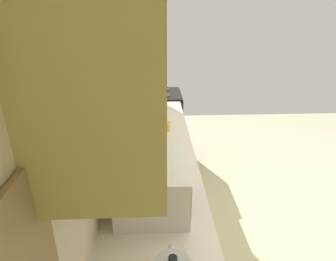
% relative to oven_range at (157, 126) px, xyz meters
% --- Properties ---
extents(ground_plane, '(6.83, 6.83, 0.00)m').
position_rel_oven_range_xyz_m(ground_plane, '(-1.75, -1.17, -0.47)').
color(ground_plane, beige).
extents(wall_back, '(4.39, 0.12, 2.68)m').
position_rel_oven_range_xyz_m(wall_back, '(-1.75, 0.38, 0.86)').
color(wall_back, beige).
rests_on(wall_back, ground_plane).
extents(counter_run, '(3.57, 0.61, 0.92)m').
position_rel_oven_range_xyz_m(counter_run, '(-2.09, 0.03, -0.01)').
color(counter_run, '#C9BF64').
rests_on(counter_run, ground_plane).
extents(upper_cabinets, '(1.96, 0.32, 0.63)m').
position_rel_oven_range_xyz_m(upper_cabinets, '(-2.09, 0.16, 1.34)').
color(upper_cabinets, tan).
extents(oven_range, '(0.63, 0.65, 1.10)m').
position_rel_oven_range_xyz_m(oven_range, '(0.00, 0.00, 0.00)').
color(oven_range, black).
rests_on(oven_range, ground_plane).
extents(microwave, '(0.46, 0.39, 0.27)m').
position_rel_oven_range_xyz_m(microwave, '(-2.27, 0.05, 0.58)').
color(microwave, white).
rests_on(microwave, counter_run).
extents(bowl, '(0.16, 0.16, 0.07)m').
position_rel_oven_range_xyz_m(bowl, '(-1.17, -0.04, 0.48)').
color(bowl, gold).
rests_on(bowl, counter_run).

